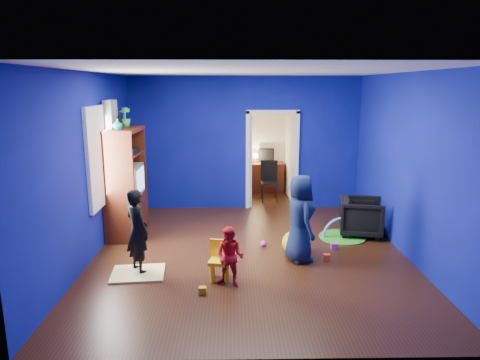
{
  "coord_description": "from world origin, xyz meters",
  "views": [
    {
      "loc": [
        -0.28,
        -6.55,
        2.68
      ],
      "look_at": [
        -0.15,
        0.4,
        1.15
      ],
      "focal_mm": 32.0,
      "sensor_mm": 36.0,
      "label": 1
    }
  ],
  "objects_px": {
    "armchair": "(361,217)",
    "study_desk": "(266,177)",
    "child_black": "(137,231)",
    "play_mat": "(342,237)",
    "child_navy": "(300,218)",
    "crt_tv": "(128,180)",
    "hopper_ball": "(293,243)",
    "vase": "(118,124)",
    "kid_chair": "(219,263)",
    "toddler_red": "(230,257)",
    "tv_armoire": "(126,182)",
    "folding_chair": "(270,182)"
  },
  "relations": [
    {
      "from": "tv_armoire",
      "to": "play_mat",
      "type": "relative_size",
      "value": 2.37
    },
    {
      "from": "child_navy",
      "to": "kid_chair",
      "type": "relative_size",
      "value": 2.73
    },
    {
      "from": "play_mat",
      "to": "kid_chair",
      "type": "bearing_deg",
      "value": -142.57
    },
    {
      "from": "tv_armoire",
      "to": "crt_tv",
      "type": "distance_m",
      "value": 0.06
    },
    {
      "from": "vase",
      "to": "hopper_ball",
      "type": "xyz_separation_m",
      "value": [
        2.92,
        -0.71,
        -1.86
      ]
    },
    {
      "from": "hopper_ball",
      "to": "tv_armoire",
      "type": "bearing_deg",
      "value": 160.9
    },
    {
      "from": "tv_armoire",
      "to": "child_navy",
      "type": "bearing_deg",
      "value": -23.0
    },
    {
      "from": "child_black",
      "to": "hopper_ball",
      "type": "distance_m",
      "value": 2.5
    },
    {
      "from": "tv_armoire",
      "to": "study_desk",
      "type": "distance_m",
      "value": 4.33
    },
    {
      "from": "toddler_red",
      "to": "tv_armoire",
      "type": "xyz_separation_m",
      "value": [
        -1.9,
        2.13,
        0.56
      ]
    },
    {
      "from": "child_navy",
      "to": "crt_tv",
      "type": "relative_size",
      "value": 1.95
    },
    {
      "from": "armchair",
      "to": "study_desk",
      "type": "bearing_deg",
      "value": 36.11
    },
    {
      "from": "armchair",
      "to": "play_mat",
      "type": "distance_m",
      "value": 0.52
    },
    {
      "from": "hopper_ball",
      "to": "study_desk",
      "type": "relative_size",
      "value": 0.43
    },
    {
      "from": "child_black",
      "to": "crt_tv",
      "type": "relative_size",
      "value": 1.79
    },
    {
      "from": "vase",
      "to": "tv_armoire",
      "type": "distance_m",
      "value": 1.11
    },
    {
      "from": "armchair",
      "to": "child_black",
      "type": "distance_m",
      "value": 4.05
    },
    {
      "from": "play_mat",
      "to": "study_desk",
      "type": "bearing_deg",
      "value": 107.44
    },
    {
      "from": "armchair",
      "to": "child_black",
      "type": "bearing_deg",
      "value": 124.7
    },
    {
      "from": "child_black",
      "to": "child_navy",
      "type": "height_order",
      "value": "child_navy"
    },
    {
      "from": "child_black",
      "to": "vase",
      "type": "distance_m",
      "value": 2.04
    },
    {
      "from": "child_navy",
      "to": "toddler_red",
      "type": "height_order",
      "value": "child_navy"
    },
    {
      "from": "folding_chair",
      "to": "play_mat",
      "type": "bearing_deg",
      "value": -66.63
    },
    {
      "from": "child_black",
      "to": "folding_chair",
      "type": "bearing_deg",
      "value": -70.36
    },
    {
      "from": "child_black",
      "to": "play_mat",
      "type": "relative_size",
      "value": 1.52
    },
    {
      "from": "crt_tv",
      "to": "kid_chair",
      "type": "height_order",
      "value": "crt_tv"
    },
    {
      "from": "play_mat",
      "to": "tv_armoire",
      "type": "bearing_deg",
      "value": 176.03
    },
    {
      "from": "child_black",
      "to": "kid_chair",
      "type": "relative_size",
      "value": 2.51
    },
    {
      "from": "crt_tv",
      "to": "play_mat",
      "type": "distance_m",
      "value": 4.01
    },
    {
      "from": "kid_chair",
      "to": "folding_chair",
      "type": "xyz_separation_m",
      "value": [
        1.06,
        4.22,
        0.21
      ]
    },
    {
      "from": "play_mat",
      "to": "folding_chair",
      "type": "distance_m",
      "value": 2.82
    },
    {
      "from": "child_black",
      "to": "study_desk",
      "type": "bearing_deg",
      "value": -65.29
    },
    {
      "from": "kid_chair",
      "to": "study_desk",
      "type": "height_order",
      "value": "study_desk"
    },
    {
      "from": "vase",
      "to": "play_mat",
      "type": "relative_size",
      "value": 0.22
    },
    {
      "from": "vase",
      "to": "kid_chair",
      "type": "height_order",
      "value": "vase"
    },
    {
      "from": "child_black",
      "to": "study_desk",
      "type": "height_order",
      "value": "child_black"
    },
    {
      "from": "child_navy",
      "to": "toddler_red",
      "type": "bearing_deg",
      "value": 114.91
    },
    {
      "from": "vase",
      "to": "toddler_red",
      "type": "bearing_deg",
      "value": -44.01
    },
    {
      "from": "armchair",
      "to": "child_black",
      "type": "height_order",
      "value": "child_black"
    },
    {
      "from": "child_black",
      "to": "hopper_ball",
      "type": "relative_size",
      "value": 3.33
    },
    {
      "from": "child_black",
      "to": "play_mat",
      "type": "distance_m",
      "value": 3.69
    },
    {
      "from": "toddler_red",
      "to": "crt_tv",
      "type": "relative_size",
      "value": 1.19
    },
    {
      "from": "crt_tv",
      "to": "play_mat",
      "type": "xyz_separation_m",
      "value": [
        3.87,
        -0.27,
        -1.01
      ]
    },
    {
      "from": "vase",
      "to": "crt_tv",
      "type": "bearing_deg",
      "value": 82.41
    },
    {
      "from": "hopper_ball",
      "to": "study_desk",
      "type": "distance_m",
      "value": 4.26
    },
    {
      "from": "child_navy",
      "to": "crt_tv",
      "type": "xyz_separation_m",
      "value": [
        -2.93,
        1.26,
        0.34
      ]
    },
    {
      "from": "child_black",
      "to": "tv_armoire",
      "type": "distance_m",
      "value": 1.78
    },
    {
      "from": "armchair",
      "to": "kid_chair",
      "type": "distance_m",
      "value": 3.12
    },
    {
      "from": "tv_armoire",
      "to": "play_mat",
      "type": "xyz_separation_m",
      "value": [
        3.91,
        -0.27,
        -0.97
      ]
    },
    {
      "from": "hopper_ball",
      "to": "vase",
      "type": "bearing_deg",
      "value": 166.31
    }
  ]
}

